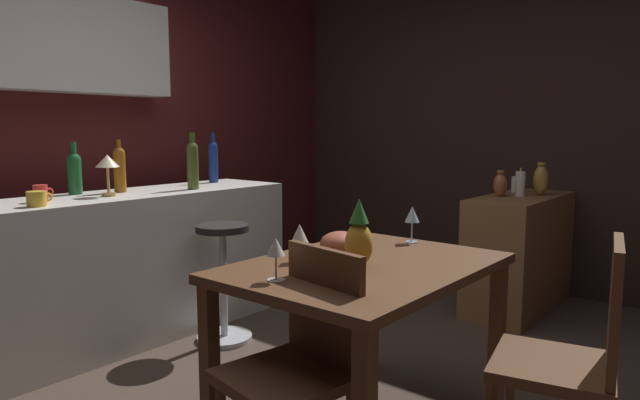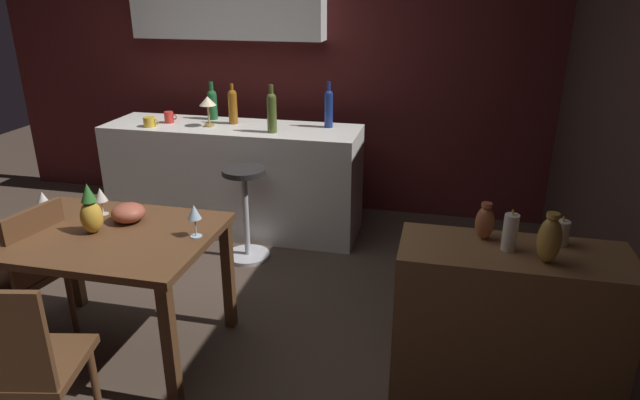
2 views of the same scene
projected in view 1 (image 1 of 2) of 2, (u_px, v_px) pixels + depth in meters
ground_plane at (311, 392)px, 2.77m from camera, size 9.00×9.00×0.00m
wall_kitchen_back at (74, 111)px, 3.85m from camera, size 5.20×0.33×2.60m
wall_side_right at (477, 128)px, 4.75m from camera, size 0.10×4.40×2.60m
dining_table at (364, 285)px, 2.34m from camera, size 1.16×0.84×0.74m
kitchen_counter at (132, 264)px, 3.50m from camera, size 2.10×0.60×0.90m
sideboard_cabinet at (520, 252)px, 4.04m from camera, size 1.10×0.44×0.82m
chair_near_window at (300, 362)px, 1.95m from camera, size 0.46×0.46×0.87m
chair_by_doorway at (575, 357)px, 1.94m from camera, size 0.47×0.47×0.93m
bar_stool at (223, 279)px, 3.40m from camera, size 0.34×0.34×0.72m
wine_glass_left at (412, 215)px, 2.73m from camera, size 0.07×0.07×0.18m
wine_glass_right at (276, 249)px, 2.04m from camera, size 0.07×0.07×0.16m
wine_glass_center at (300, 234)px, 2.33m from camera, size 0.07×0.07×0.16m
pineapple_centerpiece at (359, 237)px, 2.26m from camera, size 0.11×0.11×0.28m
fruit_bowl at (341, 243)px, 2.46m from camera, size 0.18×0.18×0.11m
wine_bottle_olive at (193, 163)px, 3.64m from camera, size 0.07×0.07×0.37m
wine_bottle_amber at (119, 168)px, 3.47m from camera, size 0.07×0.07×0.33m
wine_bottle_green at (74, 171)px, 3.37m from camera, size 0.08×0.08×0.32m
wine_bottle_cobalt at (213, 160)px, 4.11m from camera, size 0.07×0.07×0.36m
cup_red at (41, 193)px, 3.02m from camera, size 0.11×0.07×0.09m
cup_mustard at (37, 199)px, 2.85m from camera, size 0.13×0.10×0.08m
counter_lamp at (107, 164)px, 3.26m from camera, size 0.14×0.14×0.24m
pillar_candle_tall at (516, 184)px, 4.21m from camera, size 0.07×0.07×0.14m
pillar_candle_short at (520, 184)px, 3.94m from camera, size 0.07×0.07×0.20m
vase_copper at (500, 184)px, 3.92m from camera, size 0.09×0.09×0.18m
vase_brass at (541, 180)px, 4.00m from camera, size 0.10×0.10×0.24m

